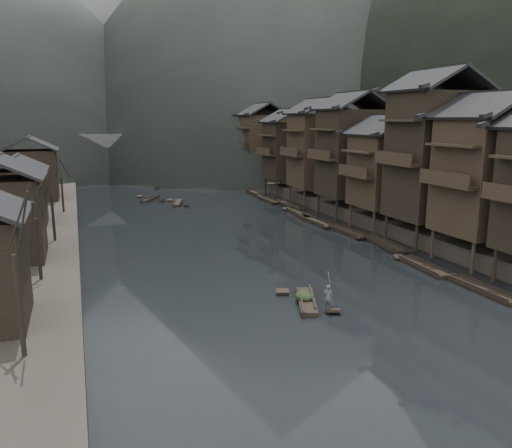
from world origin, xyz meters
name	(u,v)px	position (x,y,z in m)	size (l,w,h in m)	color
water	(290,280)	(0.00, 0.00, 0.00)	(300.00, 300.00, 0.00)	black
right_bank	(383,184)	(35.00, 40.00, 0.90)	(40.00, 200.00, 1.80)	#2D2823
stilt_houses	(359,143)	(17.28, 19.21, 9.12)	(9.00, 67.60, 16.86)	black
left_houses	(14,185)	(-20.50, 20.12, 5.66)	(8.10, 53.20, 8.73)	black
bare_trees	(46,200)	(-17.00, 7.01, 6.00)	(3.58, 42.61, 7.16)	black
moored_sampans	(308,216)	(11.98, 21.77, 0.20)	(3.16, 63.50, 0.47)	black
midriver_boats	(163,195)	(-2.25, 44.45, 0.20)	(7.38, 23.86, 0.45)	black
stone_bridge	(151,152)	(0.00, 72.00, 5.11)	(40.00, 6.00, 9.00)	#4C4C4F
hero_sampan	(307,301)	(-0.95, -4.94, 0.20)	(2.72, 5.21, 0.44)	black
cargo_heap	(304,291)	(-1.04, -4.72, 0.78)	(1.15, 1.51, 0.69)	black
boatman	(328,293)	(-0.30, -6.66, 1.23)	(0.58, 0.38, 1.58)	#525254
bamboo_pole	(332,255)	(-0.10, -6.66, 3.73)	(0.06, 0.06, 4.28)	#8C7A51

